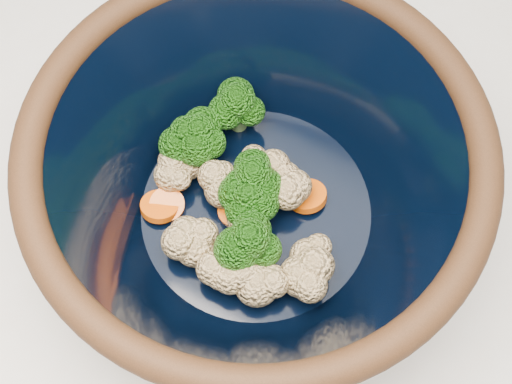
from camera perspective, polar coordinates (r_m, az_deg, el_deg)
mixing_bowl at (r=0.49m, az=-0.00°, el=0.64°), size 0.32×0.32×0.14m
vegetable_pile at (r=0.51m, az=-1.44°, el=0.13°), size 0.16×0.15×0.06m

